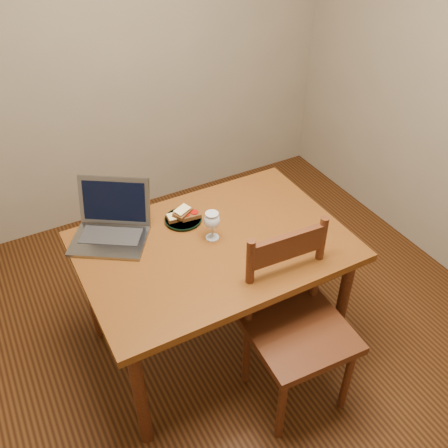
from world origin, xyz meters
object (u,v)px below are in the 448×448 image
chair (298,321)px  plate (183,220)px  milk_glass (212,226)px  laptop (112,222)px  table (214,256)px

chair → plate: chair is taller
milk_glass → laptop: size_ratio=0.32×
plate → laptop: laptop is taller
chair → laptop: bearing=130.8°
table → laptop: (-0.41, 0.31, 0.15)m
plate → chair: bearing=-70.2°
milk_glass → laptop: 0.50m
laptop → plate: bearing=20.7°
milk_glass → laptop: (-0.42, 0.28, -0.01)m
plate → laptop: 0.36m
table → plate: 0.26m
chair → plate: bearing=112.9°
table → milk_glass: size_ratio=8.39×
table → milk_glass: bearing=73.0°
chair → plate: 0.78m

